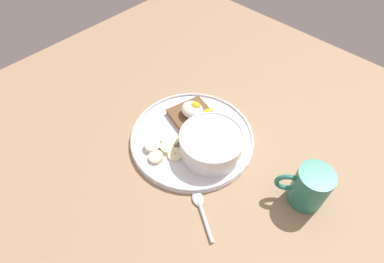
# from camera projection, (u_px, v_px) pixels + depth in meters

# --- Properties ---
(ground_plane) EXTENTS (1.20, 1.20, 0.02)m
(ground_plane) POSITION_uv_depth(u_px,v_px,m) (192.00, 142.00, 0.74)
(ground_plane) COLOR #9D7C5C
(ground_plane) RESTS_ON ground
(plate) EXTENTS (0.30, 0.30, 0.02)m
(plate) POSITION_uv_depth(u_px,v_px,m) (192.00, 137.00, 0.72)
(plate) COLOR white
(plate) RESTS_ON ground_plane
(oatmeal_bowl) EXTENTS (0.15, 0.15, 0.06)m
(oatmeal_bowl) POSITION_uv_depth(u_px,v_px,m) (212.00, 143.00, 0.68)
(oatmeal_bowl) COLOR white
(oatmeal_bowl) RESTS_ON plate
(toast_slice) EXTENTS (0.12, 0.12, 0.02)m
(toast_slice) POSITION_uv_depth(u_px,v_px,m) (192.00, 116.00, 0.75)
(toast_slice) COLOR brown
(toast_slice) RESTS_ON plate
(poached_egg) EXTENTS (0.06, 0.08, 0.04)m
(poached_egg) POSITION_uv_depth(u_px,v_px,m) (193.00, 109.00, 0.74)
(poached_egg) COLOR white
(poached_egg) RESTS_ON toast_slice
(banana_slice_front) EXTENTS (0.04, 0.04, 0.02)m
(banana_slice_front) POSITION_uv_depth(u_px,v_px,m) (174.00, 141.00, 0.71)
(banana_slice_front) COLOR #EEEABC
(banana_slice_front) RESTS_ON plate
(banana_slice_left) EXTENTS (0.04, 0.04, 0.01)m
(banana_slice_left) POSITION_uv_depth(u_px,v_px,m) (157.00, 138.00, 0.71)
(banana_slice_left) COLOR #EEEBBE
(banana_slice_left) RESTS_ON plate
(banana_slice_back) EXTENTS (0.05, 0.05, 0.01)m
(banana_slice_back) POSITION_uv_depth(u_px,v_px,m) (175.00, 155.00, 0.68)
(banana_slice_back) COLOR #F5EDBA
(banana_slice_back) RESTS_ON plate
(banana_slice_right) EXTENTS (0.04, 0.04, 0.02)m
(banana_slice_right) POSITION_uv_depth(u_px,v_px,m) (167.00, 147.00, 0.69)
(banana_slice_right) COLOR #F4EBB2
(banana_slice_right) RESTS_ON plate
(banana_slice_inner) EXTENTS (0.05, 0.05, 0.01)m
(banana_slice_inner) POSITION_uv_depth(u_px,v_px,m) (156.00, 157.00, 0.68)
(banana_slice_inner) COLOR beige
(banana_slice_inner) RESTS_ON plate
(banana_slice_outer) EXTENTS (0.05, 0.05, 0.02)m
(banana_slice_outer) POSITION_uv_depth(u_px,v_px,m) (152.00, 146.00, 0.70)
(banana_slice_outer) COLOR beige
(banana_slice_outer) RESTS_ON plate
(coffee_mug) EXTENTS (0.10, 0.08, 0.09)m
(coffee_mug) POSITION_uv_depth(u_px,v_px,m) (309.00, 187.00, 0.59)
(coffee_mug) COLOR #2B7B67
(coffee_mug) RESTS_ON ground_plane
(spoon) EXTENTS (0.11, 0.07, 0.01)m
(spoon) POSITION_uv_depth(u_px,v_px,m) (201.00, 209.00, 0.61)
(spoon) COLOR silver
(spoon) RESTS_ON ground_plane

